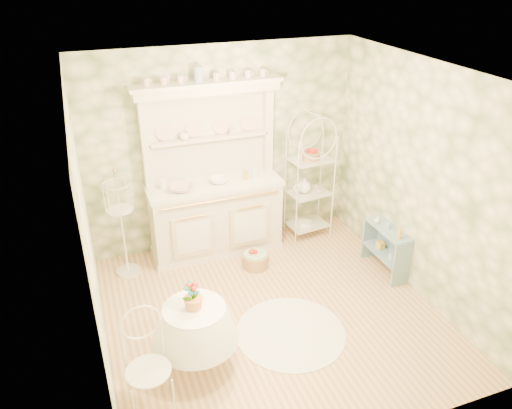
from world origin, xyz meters
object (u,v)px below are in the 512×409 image
object	(u,v)px
round_table	(196,337)
floor_basket	(255,258)
birdcage_stand	(122,226)
side_shelf	(386,249)
kitchen_dresser	(214,173)
cafe_chair	(149,377)
bakers_rack	(310,178)

from	to	relation	value
round_table	floor_basket	world-z (taller)	round_table
round_table	birdcage_stand	world-z (taller)	birdcage_stand
side_shelf	birdcage_stand	bearing A→B (deg)	168.63
kitchen_dresser	floor_basket	xyz separation A→B (m)	(0.35, -0.58, -1.02)
cafe_chair	floor_basket	distance (m)	2.45
kitchen_dresser	floor_basket	bearing A→B (deg)	-58.58
bakers_rack	birdcage_stand	distance (m)	2.59
side_shelf	round_table	distance (m)	2.78
bakers_rack	cafe_chair	xyz separation A→B (m)	(-2.65, -2.35, -0.49)
side_shelf	floor_basket	bearing A→B (deg)	164.93
kitchen_dresser	bakers_rack	world-z (taller)	kitchen_dresser
side_shelf	cafe_chair	size ratio (longest dim) A/B	0.95
round_table	cafe_chair	size ratio (longest dim) A/B	0.92
side_shelf	birdcage_stand	size ratio (longest dim) A/B	0.53
round_table	cafe_chair	xyz separation A→B (m)	(-0.51, -0.37, 0.03)
bakers_rack	side_shelf	world-z (taller)	bakers_rack
side_shelf	round_table	xyz separation A→B (m)	(-2.66, -0.79, 0.04)
round_table	floor_basket	xyz separation A→B (m)	(1.14, 1.43, -0.23)
kitchen_dresser	floor_basket	size ratio (longest dim) A/B	5.90
cafe_chair	floor_basket	bearing A→B (deg)	43.36
cafe_chair	birdcage_stand	distance (m)	2.26
birdcage_stand	floor_basket	xyz separation A→B (m)	(1.58, -0.44, -0.56)
bakers_rack	cafe_chair	distance (m)	3.58
round_table	cafe_chair	bearing A→B (deg)	-143.93
cafe_chair	birdcage_stand	world-z (taller)	birdcage_stand
kitchen_dresser	cafe_chair	size ratio (longest dim) A/B	2.98
kitchen_dresser	cafe_chair	bearing A→B (deg)	-118.49
round_table	kitchen_dresser	bearing A→B (deg)	68.72
floor_basket	birdcage_stand	bearing A→B (deg)	164.56
side_shelf	bakers_rack	bearing A→B (deg)	121.42
kitchen_dresser	side_shelf	size ratio (longest dim) A/B	3.14
bakers_rack	round_table	distance (m)	2.96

